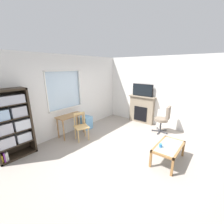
{
  "coord_description": "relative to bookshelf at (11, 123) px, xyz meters",
  "views": [
    {
      "loc": [
        -3.13,
        -1.96,
        2.32
      ],
      "look_at": [
        0.13,
        0.58,
        1.05
      ],
      "focal_mm": 23.65,
      "sensor_mm": 36.0,
      "label": 1
    }
  ],
  "objects": [
    {
      "name": "ground",
      "position": [
        1.96,
        -2.2,
        -0.98
      ],
      "size": [
        6.01,
        5.89,
        0.02
      ],
      "primitive_type": "cube",
      "color": "#9E9389"
    },
    {
      "name": "wall_back_with_window",
      "position": [
        1.98,
        0.24,
        0.37
      ],
      "size": [
        5.01,
        0.15,
        2.71
      ],
      "color": "silver",
      "rests_on": "ground"
    },
    {
      "name": "wall_right",
      "position": [
        4.53,
        -2.2,
        0.39
      ],
      "size": [
        0.12,
        5.09,
        2.71
      ],
      "primitive_type": "cube",
      "color": "silver",
      "rests_on": "ground"
    },
    {
      "name": "bookshelf",
      "position": [
        0.0,
        0.0,
        0.0
      ],
      "size": [
        0.9,
        0.38,
        1.82
      ],
      "color": "#2D2319",
      "rests_on": "ground"
    },
    {
      "name": "desk_under_window",
      "position": [
        1.72,
        -0.11,
        -0.36
      ],
      "size": [
        0.93,
        0.43,
        0.74
      ],
      "color": "#A37547",
      "rests_on": "ground"
    },
    {
      "name": "wooden_chair",
      "position": [
        1.73,
        -0.62,
        -0.5
      ],
      "size": [
        0.54,
        0.53,
        0.9
      ],
      "color": "tan",
      "rests_on": "ground"
    },
    {
      "name": "plastic_drawer_unit",
      "position": [
        2.45,
        -0.06,
        -0.72
      ],
      "size": [
        0.35,
        0.4,
        0.48
      ],
      "primitive_type": "cube",
      "color": "#72ADDB",
      "rests_on": "ground"
    },
    {
      "name": "fireplace",
      "position": [
        4.37,
        -1.44,
        -0.39
      ],
      "size": [
        0.26,
        1.16,
        1.16
      ],
      "color": "gray",
      "rests_on": "ground"
    },
    {
      "name": "tv",
      "position": [
        4.35,
        -1.44,
        0.44
      ],
      "size": [
        0.06,
        0.88,
        0.5
      ],
      "color": "black",
      "rests_on": "fireplace"
    },
    {
      "name": "office_chair",
      "position": [
        3.93,
        -2.56,
        -0.41
      ],
      "size": [
        0.57,
        0.58,
        1.0
      ],
      "color": "#7A6B5B",
      "rests_on": "ground"
    },
    {
      "name": "coffee_table",
      "position": [
        2.28,
        -3.28,
        -0.59
      ],
      "size": [
        1.01,
        0.55,
        0.44
      ],
      "color": "#8C9E99",
      "rests_on": "ground"
    },
    {
      "name": "sippy_cup",
      "position": [
        2.08,
        -3.14,
        -0.48
      ],
      "size": [
        0.07,
        0.07,
        0.09
      ],
      "primitive_type": "cylinder",
      "color": "#337FD6",
      "rests_on": "coffee_table"
    }
  ]
}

